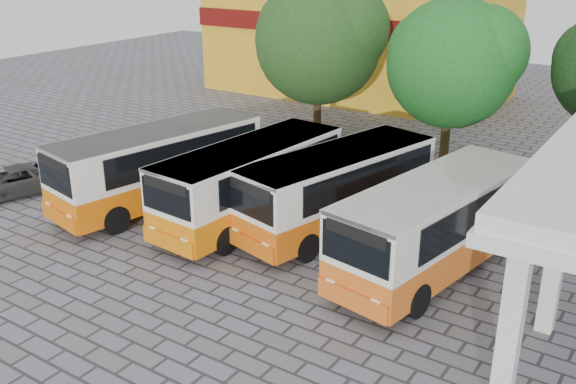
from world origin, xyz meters
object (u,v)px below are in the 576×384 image
Objects in this scene: bus_far_left at (159,162)px; bus_centre_left at (251,178)px; bus_far_right at (437,221)px; bus_centre_right at (338,185)px; parked_car at (11,181)px.

bus_centre_left is (4.13, 0.67, -0.07)m from bus_far_left.
bus_centre_left is at bearing -169.33° from bus_far_right.
bus_centre_left is 7.37m from bus_far_right.
bus_far_left reaches higher than bus_centre_left.
bus_centre_right is (7.23, 1.89, -0.08)m from bus_far_left.
parked_car is (-17.55, -3.54, -1.18)m from bus_far_right.
bus_centre_left is at bearing -145.17° from bus_centre_right.
bus_far_right is (11.50, 0.78, -0.04)m from bus_far_left.
parked_car is at bearing -147.23° from bus_centre_right.
bus_far_left is 4.19m from bus_centre_left.
bus_centre_left is 0.96× the size of bus_far_right.
bus_centre_right is 14.12m from parked_car.
bus_centre_left is 1.97× the size of parked_car.
bus_centre_right is at bearing 175.33° from bus_far_right.
bus_centre_right is (3.10, 1.21, -0.01)m from bus_centre_left.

